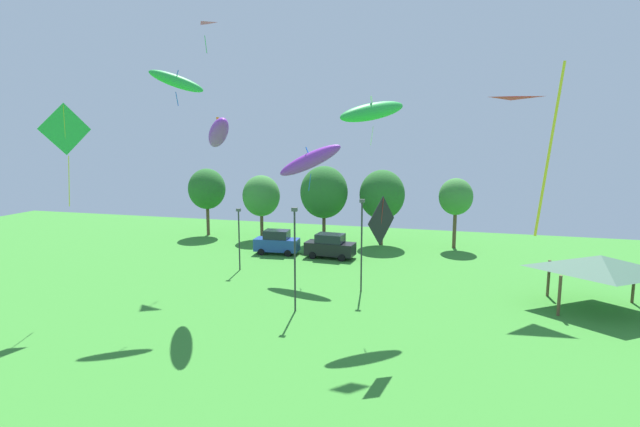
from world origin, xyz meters
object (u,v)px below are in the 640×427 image
kite_flying_2 (381,221)px  treeline_tree_2 (324,192)px  parked_car_second_from_left (330,246)px  kite_flying_0 (218,133)px  treeline_tree_3 (382,195)px  treeline_tree_1 (261,196)px  light_post_1 (239,235)px  light_post_0 (295,254)px  kite_flying_10 (372,112)px  treeline_tree_4 (456,197)px  park_pavilion (600,263)px  kite_flying_4 (176,81)px  light_post_2 (362,240)px  treeline_tree_0 (207,189)px  parked_car_leftmost (277,242)px  kite_flying_9 (510,114)px  kite_flying_5 (65,132)px  kite_flying_11 (201,29)px  kite_flying_7 (310,161)px

kite_flying_2 → treeline_tree_2: 26.71m
treeline_tree_2 → parked_car_second_from_left: bearing=-69.9°
kite_flying_0 → treeline_tree_3: (7.53, 21.28, -6.15)m
treeline_tree_2 → treeline_tree_1: bearing=177.7°
light_post_1 → light_post_0: bearing=-47.1°
kite_flying_10 → treeline_tree_4: 21.75m
kite_flying_0 → park_pavilion: bearing=12.7°
kite_flying_4 → treeline_tree_3: kite_flying_4 is taller
light_post_2 → treeline_tree_0: treeline_tree_0 is taller
kite_flying_10 → parked_car_second_from_left: 17.86m
park_pavilion → light_post_1: size_ratio=1.31×
light_post_2 → treeline_tree_2: (-6.96, 15.38, 1.61)m
kite_flying_10 → parked_car_leftmost: kite_flying_10 is taller
kite_flying_9 → parked_car_leftmost: (-20.01, 4.27, -11.67)m
light_post_1 → treeline_tree_1: bearing=104.0°
light_post_2 → treeline_tree_1: treeline_tree_1 is taller
treeline_tree_0 → parked_car_leftmost: bearing=-31.5°
parked_car_leftmost → park_pavilion: size_ratio=0.63×
kite_flying_10 → light_post_1: (-12.14, 6.09, -9.70)m
kite_flying_9 → treeline_tree_2: 21.17m
kite_flying_5 → light_post_1: (6.15, 11.66, -8.45)m
kite_flying_11 → kite_flying_7: bearing=-6.1°
parked_car_leftmost → light_post_0: (6.72, -14.64, 2.64)m
park_pavilion → light_post_0: 19.74m
parked_car_second_from_left → treeline_tree_3: (3.69, 7.10, 4.11)m
kite_flying_10 → kite_flying_11: (-15.97, 7.93, 7.42)m
kite_flying_9 → kite_flying_11: (-24.81, -0.26, 7.32)m
kite_flying_9 → kite_flying_11: kite_flying_11 is taller
kite_flying_0 → kite_flying_5: 9.35m
kite_flying_7 → treeline_tree_1: size_ratio=0.80×
parked_car_leftmost → light_post_2: light_post_2 is taller
kite_flying_5 → treeline_tree_4: 35.08m
parked_car_leftmost → park_pavilion: bearing=-23.4°
light_post_0 → parked_car_second_from_left: bearing=95.5°
kite_flying_2 → light_post_1: 18.96m
kite_flying_11 → treeline_tree_0: bearing=118.4°
treeline_tree_2 → treeline_tree_4: size_ratio=1.15×
kite_flying_2 → light_post_2: bearing=106.5°
treeline_tree_0 → parked_car_second_from_left: bearing=-22.9°
kite_flying_0 → treeline_tree_1: size_ratio=0.72×
kite_flying_5 → treeline_tree_4: (23.48, 25.30, -6.27)m
kite_flying_4 → treeline_tree_1: size_ratio=0.53×
light_post_1 → treeline_tree_0: size_ratio=0.69×
light_post_2 → treeline_tree_2: 16.96m
parked_car_leftmost → park_pavilion: 27.19m
kite_flying_4 → kite_flying_11: kite_flying_11 is taller
kite_flying_5 → kite_flying_11: 16.21m
kite_flying_10 → kite_flying_5: bearing=-163.1°
kite_flying_4 → kite_flying_9: (21.51, 9.95, -1.94)m
park_pavilion → treeline_tree_3: size_ratio=0.88×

